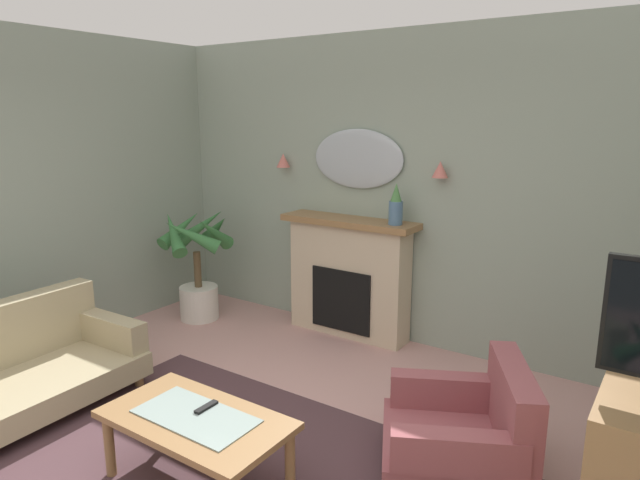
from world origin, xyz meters
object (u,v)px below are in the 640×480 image
object	(u,v)px
armchair_by_coffee_table	(468,430)
coffee_table	(196,425)
fireplace	(348,278)
floral_couch	(8,372)
wall_sconce_right	(440,169)
tv_remote	(206,408)
mantel_vase_centre	(396,206)
wall_mirror	(357,159)
wall_sconce_left	(283,160)
potted_plant_corner_palm	(198,262)

from	to	relation	value
armchair_by_coffee_table	coffee_table	bearing A→B (deg)	-142.81
fireplace	floral_couch	xyz separation A→B (m)	(-1.23, -2.66, -0.25)
wall_sconce_right	tv_remote	distance (m)	2.77
mantel_vase_centre	fireplace	bearing A→B (deg)	176.76
wall_mirror	mantel_vase_centre	bearing A→B (deg)	-18.78
fireplace	tv_remote	distance (m)	2.42
tv_remote	wall_mirror	bearing A→B (deg)	100.68
wall_sconce_right	coffee_table	distance (m)	2.88
tv_remote	floral_couch	bearing A→B (deg)	-170.43
wall_sconce_left	coffee_table	world-z (taller)	wall_sconce_left
potted_plant_corner_palm	mantel_vase_centre	bearing A→B (deg)	13.72
wall_mirror	floral_couch	distance (m)	3.36
mantel_vase_centre	potted_plant_corner_palm	bearing A→B (deg)	-166.28
floral_couch	wall_sconce_left	bearing A→B (deg)	82.09
wall_sconce_left	tv_remote	distance (m)	3.04
floral_couch	fireplace	bearing A→B (deg)	65.12
fireplace	floral_couch	size ratio (longest dim) A/B	0.78
tv_remote	potted_plant_corner_palm	bearing A→B (deg)	137.20
wall_sconce_right	floral_couch	distance (m)	3.70
wall_sconce_left	tv_remote	size ratio (longest dim) A/B	0.88
coffee_table	tv_remote	size ratio (longest dim) A/B	6.88
wall_mirror	armchair_by_coffee_table	bearing A→B (deg)	-43.35
floral_couch	armchair_by_coffee_table	world-z (taller)	floral_couch
potted_plant_corner_palm	wall_sconce_left	bearing A→B (deg)	42.42
mantel_vase_centre	tv_remote	world-z (taller)	mantel_vase_centre
wall_mirror	potted_plant_corner_palm	bearing A→B (deg)	-156.44
potted_plant_corner_palm	coffee_table	bearing A→B (deg)	-44.09
wall_sconce_left	mantel_vase_centre	bearing A→B (deg)	-5.08
wall_sconce_right	tv_remote	bearing A→B (deg)	-98.69
wall_sconce_right	wall_mirror	bearing A→B (deg)	176.63
armchair_by_coffee_table	floral_couch	bearing A→B (deg)	-158.79
coffee_table	wall_sconce_left	bearing A→B (deg)	117.52
wall_sconce_left	fireplace	bearing A→B (deg)	-6.16
fireplace	mantel_vase_centre	size ratio (longest dim) A/B	3.67
fireplace	wall_sconce_right	size ratio (longest dim) A/B	9.71
wall_sconce_left	armchair_by_coffee_table	distance (m)	3.33
wall_sconce_right	armchair_by_coffee_table	world-z (taller)	wall_sconce_right
fireplace	coffee_table	world-z (taller)	fireplace
armchair_by_coffee_table	potted_plant_corner_palm	xyz separation A→B (m)	(-3.26, 0.98, 0.32)
armchair_by_coffee_table	potted_plant_corner_palm	world-z (taller)	potted_plant_corner_palm
wall_mirror	tv_remote	size ratio (longest dim) A/B	6.00
wall_mirror	wall_sconce_right	bearing A→B (deg)	-3.37
wall_mirror	wall_sconce_left	distance (m)	0.85
wall_mirror	potted_plant_corner_palm	distance (m)	1.98
wall_sconce_left	coffee_table	size ratio (longest dim) A/B	0.13
mantel_vase_centre	potted_plant_corner_palm	xyz separation A→B (m)	(-2.02, -0.49, -0.70)
fireplace	armchair_by_coffee_table	world-z (taller)	fireplace
tv_remote	potted_plant_corner_palm	xyz separation A→B (m)	(-2.00, 1.85, 0.17)
coffee_table	tv_remote	distance (m)	0.11
floral_couch	potted_plant_corner_palm	bearing A→B (deg)	97.72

